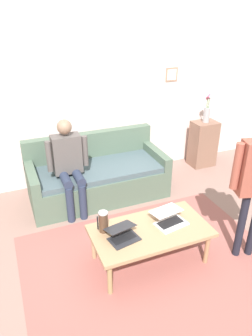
{
  "coord_description": "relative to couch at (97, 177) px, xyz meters",
  "views": [
    {
      "loc": [
        1.31,
        2.39,
        2.54
      ],
      "look_at": [
        0.02,
        -0.76,
        0.8
      ],
      "focal_mm": 33.77,
      "sensor_mm": 36.0,
      "label": 1
    }
  ],
  "objects": [
    {
      "name": "couch",
      "position": [
        0.0,
        0.0,
        0.0
      ],
      "size": [
        1.96,
        0.88,
        0.88
      ],
      "color": "#4E6251",
      "rests_on": "ground_plane"
    },
    {
      "name": "coffee_table",
      "position": [
        -0.11,
        1.55,
        0.08
      ],
      "size": [
        1.26,
        0.68,
        0.43
      ],
      "color": "#A57E59",
      "rests_on": "ground_plane"
    },
    {
      "name": "area_rug",
      "position": [
        -0.11,
        1.65,
        -0.3
      ],
      "size": [
        2.76,
        2.14,
        0.01
      ],
      "primitive_type": "cube",
      "color": "#96544D",
      "rests_on": "ground_plane"
    },
    {
      "name": "french_press",
      "position": [
        0.36,
        1.39,
        0.25
      ],
      "size": [
        0.12,
        0.1,
        0.27
      ],
      "color": "#4C3323",
      "rests_on": "coffee_table"
    },
    {
      "name": "side_shelf",
      "position": [
        -2.03,
        -0.27,
        0.09
      ],
      "size": [
        0.42,
        0.32,
        0.8
      ],
      "color": "brown",
      "rests_on": "ground_plane"
    },
    {
      "name": "laptop_center",
      "position": [
        -0.35,
        1.53,
        0.17
      ],
      "size": [
        0.39,
        0.37,
        0.13
      ],
      "color": "silver",
      "rests_on": "coffee_table"
    },
    {
      "name": "ground_plane",
      "position": [
        -0.15,
        1.55,
        -0.31
      ],
      "size": [
        7.68,
        7.68,
        0.0
      ],
      "primitive_type": "plane",
      "color": "#8C6B61"
    },
    {
      "name": "person_seated",
      "position": [
        0.44,
        0.23,
        0.42
      ],
      "size": [
        0.55,
        0.51,
        1.28
      ],
      "color": "#283046",
      "rests_on": "ground_plane"
    },
    {
      "name": "back_wall",
      "position": [
        -0.15,
        -0.65,
        1.04
      ],
      "size": [
        7.04,
        0.11,
        2.7
      ],
      "color": "silver",
      "rests_on": "ground_plane"
    },
    {
      "name": "flower_vase",
      "position": [
        -2.03,
        -0.27,
        0.67
      ],
      "size": [
        0.11,
        0.11,
        0.47
      ],
      "color": "#A4A0A3",
      "rests_on": "side_shelf"
    },
    {
      "name": "laptop_left",
      "position": [
        0.22,
        1.58,
        0.17
      ],
      "size": [
        0.35,
        0.33,
        0.13
      ],
      "color": "#28282D",
      "rests_on": "coffee_table"
    }
  ]
}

